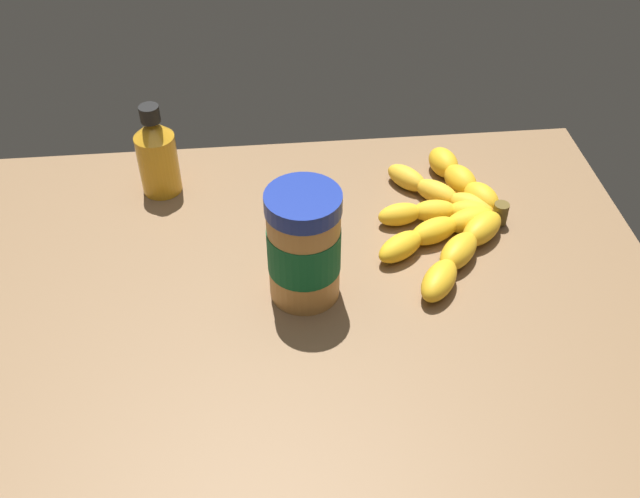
% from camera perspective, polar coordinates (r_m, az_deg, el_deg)
% --- Properties ---
extents(ground_plane, '(0.92, 0.68, 0.05)m').
position_cam_1_polar(ground_plane, '(0.88, -2.10, -5.21)').
color(ground_plane, brown).
extents(banana_bunch, '(0.19, 0.31, 0.04)m').
position_cam_1_polar(banana_bunch, '(0.98, 10.08, 2.69)').
color(banana_bunch, gold).
rests_on(banana_bunch, ground_plane).
extents(peanut_butter_jar, '(0.09, 0.09, 0.15)m').
position_cam_1_polar(peanut_butter_jar, '(0.83, -1.27, 0.20)').
color(peanut_butter_jar, '#BF8442').
rests_on(peanut_butter_jar, ground_plane).
extents(honey_bottle, '(0.05, 0.05, 0.13)m').
position_cam_1_polar(honey_bottle, '(1.02, -12.73, 7.27)').
color(honey_bottle, gold).
rests_on(honey_bottle, ground_plane).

